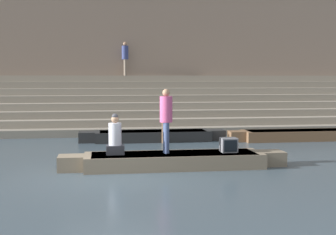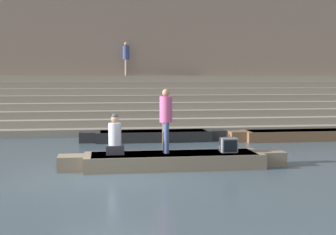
{
  "view_description": "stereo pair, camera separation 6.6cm",
  "coord_description": "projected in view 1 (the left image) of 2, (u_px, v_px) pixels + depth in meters",
  "views": [
    {
      "loc": [
        -0.16,
        -11.75,
        2.51
      ],
      "look_at": [
        1.83,
        2.2,
        1.31
      ],
      "focal_mm": 50.0,
      "sensor_mm": 36.0,
      "label": 1
    },
    {
      "loc": [
        -0.1,
        -11.76,
        2.51
      ],
      "look_at": [
        1.83,
        2.2,
        1.31
      ],
      "focal_mm": 50.0,
      "sensor_mm": 36.0,
      "label": 2
    }
  ],
  "objects": [
    {
      "name": "person_rowing",
      "position": [
        115.0,
        138.0,
        12.82
      ],
      "size": [
        0.49,
        0.39,
        1.13
      ],
      "rotation": [
        0.0,
        0.0,
        0.19
      ],
      "color": "#28282D",
      "rests_on": "rowboat_main"
    },
    {
      "name": "moored_boat_shore",
      "position": [
        296.0,
        135.0,
        18.81
      ],
      "size": [
        5.57,
        1.16,
        0.41
      ],
      "rotation": [
        0.0,
        0.0,
        -0.09
      ],
      "color": "brown",
      "rests_on": "ground"
    },
    {
      "name": "ghat_steps",
      "position": [
        105.0,
        109.0,
        23.55
      ],
      "size": [
        36.0,
        6.03,
        2.63
      ],
      "color": "gray",
      "rests_on": "ground"
    },
    {
      "name": "ground_plane",
      "position": [
        109.0,
        177.0,
        11.82
      ],
      "size": [
        120.0,
        120.0,
        0.0
      ],
      "primitive_type": "plane",
      "color": "#3D4C56"
    },
    {
      "name": "moored_boat_distant",
      "position": [
        153.0,
        136.0,
        18.55
      ],
      "size": [
        5.81,
        1.16,
        0.41
      ],
      "rotation": [
        0.0,
        0.0,
        0.0
      ],
      "color": "black",
      "rests_on": "ground"
    },
    {
      "name": "person_standing",
      "position": [
        166.0,
        116.0,
        13.0
      ],
      "size": [
        0.35,
        0.35,
        1.79
      ],
      "rotation": [
        0.0,
        0.0,
        -0.05
      ],
      "color": "#3D4C75",
      "rests_on": "rowboat_main"
    },
    {
      "name": "person_on_steps",
      "position": [
        125.0,
        56.0,
        25.21
      ],
      "size": [
        0.36,
        0.36,
        1.81
      ],
      "rotation": [
        0.0,
        0.0,
        3.56
      ],
      "color": "#756656",
      "rests_on": "ghat_steps"
    },
    {
      "name": "tv_set",
      "position": [
        229.0,
        145.0,
        13.22
      ],
      "size": [
        0.45,
        0.41,
        0.41
      ],
      "rotation": [
        0.0,
        0.0,
        0.02
      ],
      "color": "slate",
      "rests_on": "rowboat_main"
    },
    {
      "name": "rowboat_main",
      "position": [
        174.0,
        160.0,
        13.05
      ],
      "size": [
        6.35,
        1.41,
        0.41
      ],
      "rotation": [
        0.0,
        0.0,
        -0.04
      ],
      "color": "#756651",
      "rests_on": "ground"
    },
    {
      "name": "mooring_post",
      "position": [
        164.0,
        126.0,
        17.95
      ],
      "size": [
        0.14,
        0.14,
        1.31
      ],
      "primitive_type": "cylinder",
      "color": "brown",
      "rests_on": "ground"
    },
    {
      "name": "back_wall",
      "position": [
        104.0,
        40.0,
        25.93
      ],
      "size": [
        34.2,
        1.28,
        9.27
      ],
      "color": "#7F6B5B",
      "rests_on": "ground"
    }
  ]
}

